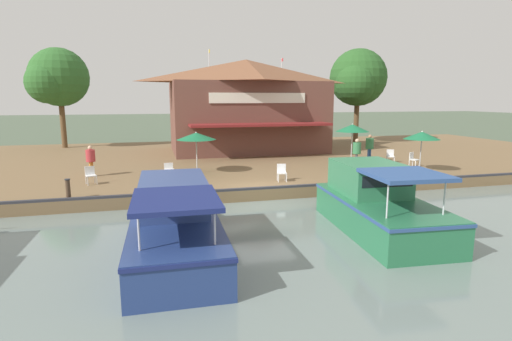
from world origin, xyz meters
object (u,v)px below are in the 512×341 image
Objects in this scene: cafe_chair_far_corner_seat at (282,172)px; tree_downstream_bank at (56,79)px; motorboat_fourth_along at (175,221)px; motorboat_second_along at (371,202)px; waterfront_restaurant at (246,105)px; cafe_chair_under_first_umbrella at (413,159)px; person_near_entrance at (91,157)px; tree_upstream_bank at (357,79)px; patio_umbrella_back_row at (422,136)px; mooring_post at (68,189)px; patio_umbrella_near_quay_edge at (196,136)px; cafe_chair_facing_river at (169,177)px; person_mid_patio at (357,149)px; cafe_chair_mid_patio at (390,156)px; cafe_chair_back_row_seat at (91,174)px; cafe_chair_beside_entrance at (169,171)px; person_at_quay_edge at (370,145)px; patio_umbrella_mid_patio_left at (352,128)px.

tree_downstream_bank reaches higher than cafe_chair_far_corner_seat.
motorboat_second_along reaches higher than motorboat_fourth_along.
cafe_chair_under_first_umbrella is at bearing 38.69° from waterfront_restaurant.
person_near_entrance is (8.40, -10.33, -2.53)m from waterfront_restaurant.
waterfront_restaurant is 13.55m from person_near_entrance.
waterfront_restaurant is 1.40× the size of tree_upstream_bank.
patio_umbrella_back_row is 2.74× the size of mooring_post.
tree_downstream_bank reaches higher than patio_umbrella_near_quay_edge.
cafe_chair_facing_river is 11.28m from person_mid_patio.
tree_downstream_bank is at bearing -155.28° from cafe_chair_facing_river.
waterfront_restaurant is at bearing -138.69° from cafe_chair_mid_patio.
cafe_chair_back_row_seat is 0.49× the size of person_mid_patio.
motorboat_second_along reaches higher than cafe_chair_beside_entrance.
tree_downstream_bank reaches higher than person_near_entrance.
patio_umbrella_back_row reaches higher than motorboat_fourth_along.
patio_umbrella_near_quay_edge is 1.32× the size of person_mid_patio.
person_near_entrance is 0.22× the size of motorboat_fourth_along.
person_near_entrance is 10.72m from motorboat_fourth_along.
patio_umbrella_near_quay_edge is 3.88m from cafe_chair_facing_river.
mooring_post is (1.31, -4.06, -0.05)m from cafe_chair_facing_river.
cafe_chair_back_row_seat is 8.69m from motorboat_fourth_along.
cafe_chair_beside_entrance is 0.10× the size of tree_upstream_bank.
tree_downstream_bank reaches higher than waterfront_restaurant.
cafe_chair_facing_river is 0.11× the size of tree_downstream_bank.
waterfront_restaurant reaches higher than person_near_entrance.
person_mid_patio is 9.48m from motorboat_second_along.
cafe_chair_back_row_seat is at bearing -72.58° from patio_umbrella_near_quay_edge.
person_mid_patio is (-2.64, 5.49, 0.61)m from cafe_chair_far_corner_seat.
person_near_entrance is 0.23× the size of motorboat_second_along.
tree_downstream_bank reaches higher than cafe_chair_mid_patio.
person_mid_patio is (-0.95, 10.88, 0.61)m from cafe_chair_beside_entrance.
person_near_entrance is at bearing -87.62° from person_at_quay_edge.
patio_umbrella_back_row reaches higher than cafe_chair_back_row_seat.
person_near_entrance is at bearing -90.05° from cafe_chair_mid_patio.
patio_umbrella_mid_patio_left is 3.00× the size of cafe_chair_far_corner_seat.
patio_umbrella_mid_patio_left is 10.51m from motorboat_second_along.
patio_umbrella_near_quay_edge is at bearing 34.18° from tree_downstream_bank.
patio_umbrella_back_row is at bearing 86.45° from cafe_chair_back_row_seat.
waterfront_restaurant reaches higher than patio_umbrella_mid_patio_left.
cafe_chair_under_first_umbrella is 18.37m from person_near_entrance.
tree_upstream_bank is at bearing 140.53° from motorboat_fourth_along.
person_near_entrance reaches higher than cafe_chair_mid_patio.
patio_umbrella_back_row is 13.79m from cafe_chair_beside_entrance.
waterfront_restaurant is 6.73× the size of person_at_quay_edge.
motorboat_second_along is at bearing -46.50° from patio_umbrella_back_row.
motorboat_second_along is 0.84× the size of tree_upstream_bank.
patio_umbrella_mid_patio_left is at bearing -87.69° from cafe_chair_mid_patio.
patio_umbrella_back_row is at bearing 79.83° from person_near_entrance.
person_at_quay_edge is 0.24× the size of motorboat_fourth_along.
tree_upstream_bank reaches higher than patio_umbrella_back_row.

